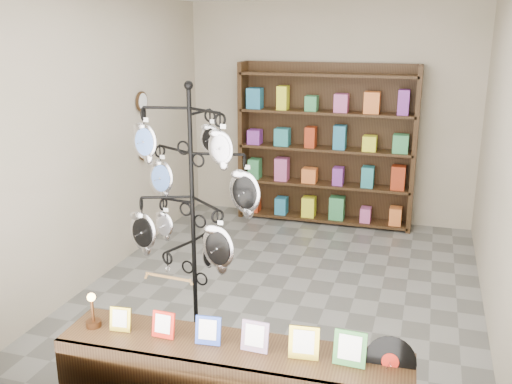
% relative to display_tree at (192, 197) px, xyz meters
% --- Properties ---
extents(ground, '(5.00, 5.00, 0.00)m').
position_rel_display_tree_xyz_m(ground, '(0.49, 1.17, -1.30)').
color(ground, slate).
rests_on(ground, ground).
extents(room_envelope, '(5.00, 5.00, 5.00)m').
position_rel_display_tree_xyz_m(room_envelope, '(0.49, 1.17, 0.55)').
color(room_envelope, '#B8A894').
rests_on(room_envelope, ground).
extents(display_tree, '(1.16, 1.08, 2.26)m').
position_rel_display_tree_xyz_m(display_tree, '(0.00, 0.00, 0.00)').
color(display_tree, black).
rests_on(display_tree, ground).
extents(front_shelf, '(2.42, 0.57, 0.85)m').
position_rel_display_tree_xyz_m(front_shelf, '(0.68, -0.96, -1.01)').
color(front_shelf, black).
rests_on(front_shelf, ground).
extents(back_shelving, '(2.42, 0.36, 2.20)m').
position_rel_display_tree_xyz_m(back_shelving, '(0.49, 3.47, -0.28)').
color(back_shelving, black).
rests_on(back_shelving, ground).
extents(wall_clocks, '(0.03, 0.24, 0.84)m').
position_rel_display_tree_xyz_m(wall_clocks, '(-1.48, 1.97, 0.20)').
color(wall_clocks, black).
rests_on(wall_clocks, ground).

